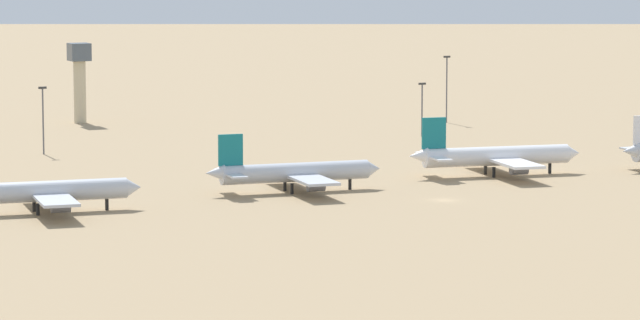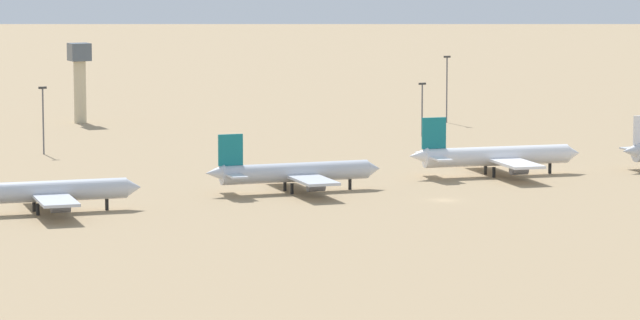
{
  "view_description": "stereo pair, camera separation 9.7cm",
  "coord_description": "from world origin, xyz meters",
  "views": [
    {
      "loc": [
        -149.45,
        -273.64,
        46.59
      ],
      "look_at": [
        -16.08,
        19.6,
        6.0
      ],
      "focal_mm": 96.74,
      "sensor_mm": 36.0,
      "label": 1
    },
    {
      "loc": [
        -149.36,
        -273.68,
        46.59
      ],
      "look_at": [
        -16.08,
        19.6,
        6.0
      ],
      "focal_mm": 96.74,
      "sensor_mm": 36.0,
      "label": 2
    }
  ],
  "objects": [
    {
      "name": "parked_jet_teal_2",
      "position": [
        -71.05,
        15.57,
        3.79
      ],
      "size": [
        35.04,
        29.68,
        11.57
      ],
      "rotation": [
        0.0,
        0.0,
        -0.12
      ],
      "color": "silver",
      "rests_on": "ground"
    },
    {
      "name": "ground",
      "position": [
        0.0,
        0.0,
        0.0
      ],
      "size": [
        4000.0,
        4000.0,
        0.0
      ],
      "primitive_type": "plane",
      "color": "#9E8460"
    },
    {
      "name": "parked_jet_teal_4",
      "position": [
        25.16,
        25.12,
        4.0
      ],
      "size": [
        36.87,
        31.35,
        12.19
      ],
      "rotation": [
        0.0,
        0.0,
        -0.15
      ],
      "color": "white",
      "rests_on": "ground"
    },
    {
      "name": "parked_jet_teal_3",
      "position": [
        -21.07,
        20.69,
        3.76
      ],
      "size": [
        34.73,
        29.34,
        11.47
      ],
      "rotation": [
        0.0,
        0.0,
        -0.09
      ],
      "color": "silver",
      "rests_on": "ground"
    },
    {
      "name": "light_pole_mid",
      "position": [
        44.98,
        94.11,
        7.73
      ],
      "size": [
        1.8,
        0.5,
        13.13
      ],
      "color": "#59595E",
      "rests_on": "ground"
    },
    {
      "name": "control_tower",
      "position": [
        -21.26,
        159.53,
        12.58
      ],
      "size": [
        5.2,
        5.2,
        20.85
      ],
      "color": "#C6B793",
      "rests_on": "ground"
    },
    {
      "name": "light_pole_east",
      "position": [
        -48.09,
        97.71,
        8.75
      ],
      "size": [
        1.8,
        0.5,
        15.1
      ],
      "color": "#59595E",
      "rests_on": "ground"
    },
    {
      "name": "light_pole_west",
      "position": [
        66.21,
        120.58,
        9.99
      ],
      "size": [
        1.8,
        0.5,
        17.51
      ],
      "color": "#59595E",
      "rests_on": "ground"
    }
  ]
}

